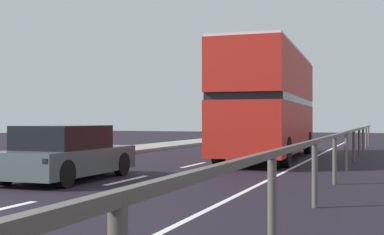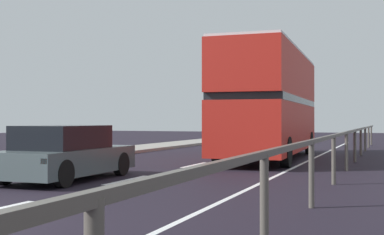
# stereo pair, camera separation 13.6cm
# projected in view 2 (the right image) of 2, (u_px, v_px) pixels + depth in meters

# --- Properties ---
(lane_paint_markings) EXTENTS (3.48, 46.00, 0.01)m
(lane_paint_markings) POSITION_uv_depth(u_px,v_px,m) (233.00, 173.00, 14.86)
(lane_paint_markings) COLOR silver
(lane_paint_markings) RESTS_ON ground
(bridge_side_railing) EXTENTS (0.10, 42.00, 1.19)m
(bridge_side_railing) POSITION_uv_depth(u_px,v_px,m) (341.00, 141.00, 13.91)
(bridge_side_railing) COLOR #544F47
(bridge_side_railing) RESTS_ON ground
(double_decker_bus_red) EXTENTS (2.92, 10.18, 4.20)m
(double_decker_bus_red) POSITION_uv_depth(u_px,v_px,m) (270.00, 102.00, 20.30)
(double_decker_bus_red) COLOR #B22018
(double_decker_bus_red) RESTS_ON ground
(hatchback_car_near) EXTENTS (1.92, 4.22, 1.39)m
(hatchback_car_near) POSITION_uv_depth(u_px,v_px,m) (66.00, 154.00, 13.22)
(hatchback_car_near) COLOR #455254
(hatchback_car_near) RESTS_ON ground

